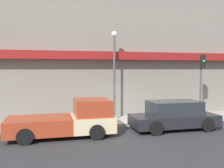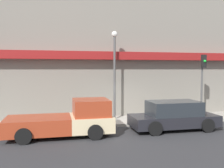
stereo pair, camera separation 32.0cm
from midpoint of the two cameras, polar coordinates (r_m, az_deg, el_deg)
ground_plane at (r=14.38m, az=5.35°, el=-9.61°), size 80.00×80.00×0.00m
sidewalk at (r=15.52m, az=3.91°, el=-8.33°), size 36.00×2.47×0.16m
building at (r=18.01m, az=1.40°, el=11.96°), size 19.80×3.80×11.85m
pickup_truck at (r=12.36m, az=-9.38°, el=-8.14°), size 5.04×2.23×1.75m
parked_car at (r=13.86m, az=14.55°, el=-7.05°), size 4.64×2.06×1.53m
fire_hydrant at (r=14.42m, az=-3.32°, el=-7.52°), size 0.22×0.22×0.69m
street_lamp at (r=15.27m, az=1.18°, el=4.53°), size 0.36×0.36×5.38m
traffic_light at (r=16.52m, az=20.54°, el=1.93°), size 0.28×0.42×3.96m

